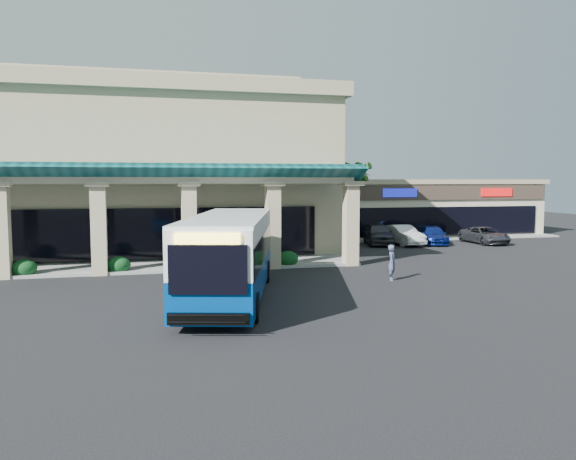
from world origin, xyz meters
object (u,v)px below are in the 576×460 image
object	(u,v)px
transit_bus	(230,257)
pedestrian	(392,263)
car_silver	(378,234)
car_white	(402,235)
car_red	(433,236)
car_gray	(484,235)

from	to	relation	value
transit_bus	pedestrian	world-z (taller)	transit_bus
car_silver	car_white	size ratio (longest dim) A/B	1.05
car_red	car_gray	world-z (taller)	same
transit_bus	car_silver	world-z (taller)	transit_bus
pedestrian	car_red	size ratio (longest dim) A/B	0.39
car_silver	car_white	distance (m)	1.78
transit_bus	car_gray	bearing A→B (deg)	49.90
transit_bus	pedestrian	distance (m)	8.44
car_red	car_gray	xyz separation A→B (m)	(3.93, -0.72, 0.00)
transit_bus	car_silver	bearing A→B (deg)	65.47
pedestrian	car_silver	bearing A→B (deg)	10.54
car_white	car_red	bearing A→B (deg)	-3.65
car_silver	car_red	bearing A→B (deg)	6.64
car_white	car_red	xyz separation A→B (m)	(2.56, 0.02, -0.10)
pedestrian	car_red	xyz separation A→B (m)	(9.70, 13.73, -0.22)
car_gray	pedestrian	bearing A→B (deg)	-136.24
car_silver	car_gray	size ratio (longest dim) A/B	1.02
pedestrian	car_white	bearing A→B (deg)	3.94
car_silver	car_white	bearing A→B (deg)	-5.41
pedestrian	car_silver	world-z (taller)	pedestrian
car_red	transit_bus	bearing A→B (deg)	-119.28
car_gray	car_silver	bearing A→B (deg)	171.04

